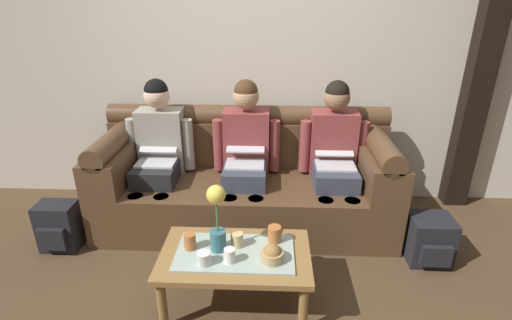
% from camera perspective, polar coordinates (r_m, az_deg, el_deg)
% --- Properties ---
extents(ground_plane, '(14.00, 14.00, 0.00)m').
position_cam_1_polar(ground_plane, '(2.58, -3.23, -22.45)').
color(ground_plane, '#4C3823').
extents(back_wall_patterned, '(6.00, 0.12, 2.90)m').
position_cam_1_polar(back_wall_patterned, '(3.51, -1.06, 16.90)').
color(back_wall_patterned, beige).
rests_on(back_wall_patterned, ground_plane).
extents(timber_pillar, '(0.20, 0.20, 2.90)m').
position_cam_1_polar(timber_pillar, '(3.81, 30.76, 14.29)').
color(timber_pillar, black).
rests_on(timber_pillar, ground_plane).
extents(couch, '(2.42, 0.88, 0.96)m').
position_cam_1_polar(couch, '(3.31, -1.47, -3.15)').
color(couch, '#513823').
rests_on(couch, ground_plane).
extents(person_left, '(0.56, 0.67, 1.22)m').
position_cam_1_polar(person_left, '(3.32, -14.16, 1.64)').
color(person_left, '#232326').
rests_on(person_left, ground_plane).
extents(person_middle, '(0.56, 0.67, 1.22)m').
position_cam_1_polar(person_middle, '(3.19, -1.52, 1.49)').
color(person_middle, '#383D4C').
rests_on(person_middle, ground_plane).
extents(person_right, '(0.56, 0.67, 1.22)m').
position_cam_1_polar(person_right, '(3.22, 11.48, 1.25)').
color(person_right, '#383D4C').
rests_on(person_right, ground_plane).
extents(coffee_table, '(0.92, 0.55, 0.40)m').
position_cam_1_polar(coffee_table, '(2.46, -3.08, -14.47)').
color(coffee_table, olive).
rests_on(coffee_table, ground_plane).
extents(flower_vase, '(0.11, 0.11, 0.44)m').
position_cam_1_polar(flower_vase, '(2.32, -5.78, -8.28)').
color(flower_vase, '#336672').
rests_on(flower_vase, coffee_table).
extents(snack_bowl, '(0.14, 0.14, 0.11)m').
position_cam_1_polar(snack_bowl, '(2.33, 2.38, -13.72)').
color(snack_bowl, tan).
rests_on(snack_bowl, coffee_table).
extents(cup_near_left, '(0.08, 0.08, 0.09)m').
position_cam_1_polar(cup_near_left, '(2.44, -2.82, -11.64)').
color(cup_near_left, '#DBB77A').
rests_on(cup_near_left, coffee_table).
extents(cup_near_right, '(0.07, 0.07, 0.09)m').
position_cam_1_polar(cup_near_right, '(2.32, -3.89, -13.87)').
color(cup_near_right, white).
rests_on(cup_near_right, coffee_table).
extents(cup_far_center, '(0.08, 0.08, 0.08)m').
position_cam_1_polar(cup_far_center, '(2.32, -7.72, -14.17)').
color(cup_far_center, silver).
rests_on(cup_far_center, coffee_table).
extents(cup_far_left, '(0.07, 0.07, 0.10)m').
position_cam_1_polar(cup_far_left, '(2.45, -9.71, -11.73)').
color(cup_far_left, '#B26633').
rests_on(cup_far_left, coffee_table).
extents(cup_far_right, '(0.08, 0.08, 0.11)m').
position_cam_1_polar(cup_far_right, '(2.48, 2.74, -10.85)').
color(cup_far_right, '#B26633').
rests_on(cup_far_right, coffee_table).
extents(backpack_left, '(0.29, 0.25, 0.38)m').
position_cam_1_polar(backpack_left, '(3.39, -27.08, -8.78)').
color(backpack_left, black).
rests_on(backpack_left, ground_plane).
extents(backpack_right, '(0.30, 0.32, 0.35)m').
position_cam_1_polar(backpack_right, '(3.18, 24.20, -10.70)').
color(backpack_right, black).
rests_on(backpack_right, ground_plane).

